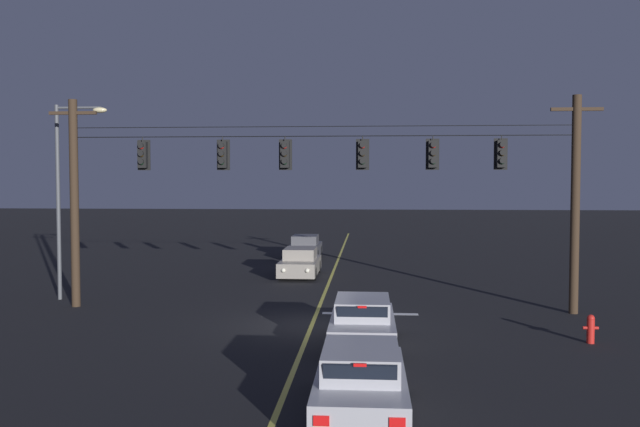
# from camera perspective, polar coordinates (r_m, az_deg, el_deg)

# --- Properties ---
(ground_plane) EXTENTS (180.00, 180.00, 0.00)m
(ground_plane) POSITION_cam_1_polar(r_m,az_deg,el_deg) (22.36, -0.69, -9.40)
(ground_plane) COLOR black
(lane_centre_stripe) EXTENTS (0.14, 60.00, 0.01)m
(lane_centre_stripe) POSITION_cam_1_polar(r_m,az_deg,el_deg) (30.83, 0.69, -6.02)
(lane_centre_stripe) COLOR #D1C64C
(lane_centre_stripe) RESTS_ON ground
(stop_bar_paint) EXTENTS (3.40, 0.36, 0.01)m
(stop_bar_paint) POSITION_cam_1_polar(r_m,az_deg,el_deg) (24.27, 4.25, -8.43)
(stop_bar_paint) COLOR silver
(stop_bar_paint) RESTS_ON ground
(signal_span_assembly) EXTENTS (20.04, 0.32, 7.73)m
(signal_span_assembly) POSITION_cam_1_polar(r_m,az_deg,el_deg) (24.49, -0.17, 1.15)
(signal_span_assembly) COLOR #38281C
(signal_span_assembly) RESTS_ON ground
(traffic_light_leftmost) EXTENTS (0.48, 0.41, 1.22)m
(traffic_light_leftmost) POSITION_cam_1_polar(r_m,az_deg,el_deg) (25.80, -14.75, 4.81)
(traffic_light_leftmost) COLOR black
(traffic_light_left_inner) EXTENTS (0.48, 0.41, 1.22)m
(traffic_light_left_inner) POSITION_cam_1_polar(r_m,az_deg,el_deg) (24.99, -8.24, 4.94)
(traffic_light_left_inner) COLOR black
(traffic_light_centre) EXTENTS (0.48, 0.41, 1.22)m
(traffic_light_centre) POSITION_cam_1_polar(r_m,az_deg,el_deg) (24.60, -2.98, 5.00)
(traffic_light_centre) COLOR black
(traffic_light_right_inner) EXTENTS (0.48, 0.41, 1.22)m
(traffic_light_right_inner) POSITION_cam_1_polar(r_m,az_deg,el_deg) (24.41, 3.61, 5.02)
(traffic_light_right_inner) COLOR black
(traffic_light_rightmost) EXTENTS (0.48, 0.41, 1.22)m
(traffic_light_rightmost) POSITION_cam_1_polar(r_m,az_deg,el_deg) (24.51, 9.51, 4.98)
(traffic_light_rightmost) COLOR black
(traffic_light_far_right) EXTENTS (0.48, 0.41, 1.22)m
(traffic_light_far_right) POSITION_cam_1_polar(r_m,az_deg,el_deg) (24.85, 15.08, 4.89)
(traffic_light_far_right) COLOR black
(car_waiting_near_lane) EXTENTS (1.80, 4.33, 1.39)m
(car_waiting_near_lane) POSITION_cam_1_polar(r_m,az_deg,el_deg) (19.59, 3.61, -9.21)
(car_waiting_near_lane) COLOR #A5A5AD
(car_waiting_near_lane) RESTS_ON ground
(car_oncoming_lead) EXTENTS (1.80, 4.42, 1.39)m
(car_oncoming_lead) POSITION_cam_1_polar(r_m,az_deg,el_deg) (33.50, -1.69, -4.20)
(car_oncoming_lead) COLOR gray
(car_oncoming_lead) RESTS_ON ground
(car_oncoming_trailing) EXTENTS (1.80, 4.42, 1.39)m
(car_oncoming_trailing) POSITION_cam_1_polar(r_m,az_deg,el_deg) (41.32, -1.26, -2.88)
(car_oncoming_trailing) COLOR #4C4C51
(car_oncoming_trailing) RESTS_ON ground
(car_waiting_second_near) EXTENTS (1.80, 4.33, 1.39)m
(car_waiting_second_near) POSITION_cam_1_polar(r_m,az_deg,el_deg) (14.06, 3.46, -14.03)
(car_waiting_second_near) COLOR #A5A5AD
(car_waiting_second_near) RESTS_ON ground
(street_lamp_corner) EXTENTS (2.11, 0.30, 7.70)m
(street_lamp_corner) POSITION_cam_1_polar(r_m,az_deg,el_deg) (28.47, -20.67, 2.46)
(street_lamp_corner) COLOR #4C4F54
(street_lamp_corner) RESTS_ON ground
(fire_hydrant) EXTENTS (0.44, 0.22, 0.84)m
(fire_hydrant) POSITION_cam_1_polar(r_m,az_deg,el_deg) (21.35, 21.88, -8.97)
(fire_hydrant) COLOR red
(fire_hydrant) RESTS_ON ground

